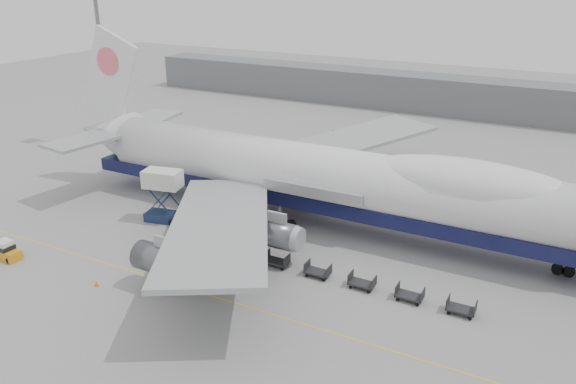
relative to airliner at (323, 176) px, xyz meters
The scene contains 15 objects.
ground 13.27m from the airliner, 93.08° to the right, with size 260.00×260.00×0.00m, color gray.
apron_line 18.87m from the airliner, 92.05° to the right, with size 60.00×0.15×0.01m, color gold.
hangar 59.01m from the airliner, 100.40° to the left, with size 110.00×8.00×7.00m, color slate.
floodlight_mast 45.14m from the airliner, 164.28° to the left, with size 2.40×2.40×25.43m.
airliner is the anchor object (origin of this frame).
catering_truck 17.60m from the airliner, 154.62° to the right, with size 4.75×3.68×5.97m.
baggage_tug 32.49m from the airliner, 137.49° to the right, with size 2.63×1.50×1.88m.
traffic_cone 25.25m from the airliner, 119.78° to the right, with size 0.38×0.38×0.56m.
dolly_0 14.54m from the airliner, 128.15° to the right, with size 2.30×1.35×1.30m.
dolly_1 12.55m from the airliner, 111.03° to the right, with size 2.30×1.35×1.30m.
dolly_2 11.86m from the airliner, 89.04° to the right, with size 2.30×1.35×1.30m.
dolly_3 12.67m from the airliner, 67.32° to the right, with size 2.30×1.35×1.30m.
dolly_4 14.75m from the airliner, 50.68° to the right, with size 2.30×1.35×1.30m.
dolly_5 17.64m from the airliner, 39.33° to the right, with size 2.30×1.35×1.30m.
dolly_6 21.02m from the airliner, 31.66° to the right, with size 2.30×1.35×1.30m.
Camera 1 is at (23.65, -39.77, 26.29)m, focal length 35.00 mm.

